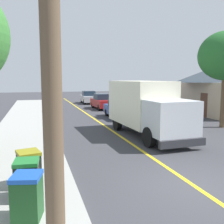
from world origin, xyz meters
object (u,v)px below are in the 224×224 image
Objects in this scene: parked_van_across at (164,111)px; box_truck at (146,106)px; parked_car_near at (120,109)px; stop_sign at (164,99)px; parked_car_mid at (103,102)px; parked_car_far at (89,97)px; trash_bin_front at (27,196)px; trash_bin_back at (29,168)px; utility_pole at (50,15)px; trash_bin_middle at (27,179)px.

box_truck is at bearing -128.22° from parked_van_across.
stop_sign is at bearing -60.60° from parked_car_near.
parked_van_across is (2.95, -2.36, 0.00)m from parked_car_near.
parked_car_far is at bearing 91.63° from parked_car_mid.
box_truck is 1.63× the size of parked_van_across.
trash_bin_front is at bearing -115.46° from parked_car_near.
parked_car_far is at bearing 96.93° from stop_sign.
utility_pole reaches higher than trash_bin_back.
parked_car_near is at bearing 61.31° from trash_bin_back.
parked_car_far is 31.54m from utility_pole.
trash_bin_middle is at bearing -92.13° from trash_bin_back.
stop_sign reaches higher than parked_car_mid.
parked_van_across is (2.91, -16.02, 0.00)m from parked_car_far.
utility_pole reaches higher than stop_sign.
stop_sign is (9.38, 11.30, 1.17)m from trash_bin_front.
trash_bin_middle is (-7.25, -14.07, -0.11)m from parked_car_near.
parked_car_far is 17.67m from stop_sign.
trash_bin_middle is (-6.52, -7.05, -1.08)m from box_truck.
parked_car_mid is 21.39m from trash_bin_back.
box_truck is 1.63× the size of parked_car_far.
stop_sign is (9.38, 9.33, 1.17)m from trash_bin_back.
trash_bin_middle is (-0.03, 1.08, 0.00)m from trash_bin_front.
trash_bin_front is (-10.16, -12.79, -0.11)m from parked_van_across.
box_truck is 6.87× the size of trash_bin_middle.
parked_car_far reaches higher than trash_bin_back.
parked_car_mid and parked_car_far have the same top height.
parked_car_near and parked_car_mid have the same top height.
parked_car_far is at bearing 75.87° from trash_bin_front.
stop_sign reaches higher than parked_car_far.
trash_bin_back is at bearing -105.12° from parked_car_far.
box_truck is 6.87× the size of trash_bin_front.
trash_bin_back is at bearing 89.98° from trash_bin_front.
parked_car_far is 28.67m from trash_bin_middle.
box_truck is 6.87× the size of trash_bin_back.
parked_car_near is 0.98× the size of parked_car_far.
box_truck is 7.13m from parked_car_near.
parked_car_near is at bearing -90.17° from parked_car_far.
utility_pole is at bearing -121.08° from box_truck.
parked_car_mid is 10.95m from stop_sign.
box_truck is 20.72m from parked_car_far.
parked_car_far is at bearing 89.83° from parked_car_near.
box_truck is 1.65× the size of parked_car_near.
parked_van_across reaches higher than trash_bin_middle.
utility_pole reaches higher than parked_car_far.
stop_sign is at bearing 47.65° from box_truck.
utility_pole is at bearing -74.27° from trash_bin_front.
utility_pole is at bearing -124.12° from stop_sign.
parked_van_across is 0.54× the size of utility_pole.
parked_car_near and parked_van_across have the same top height.
stop_sign is (-0.78, -1.49, 1.06)m from parked_van_across.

